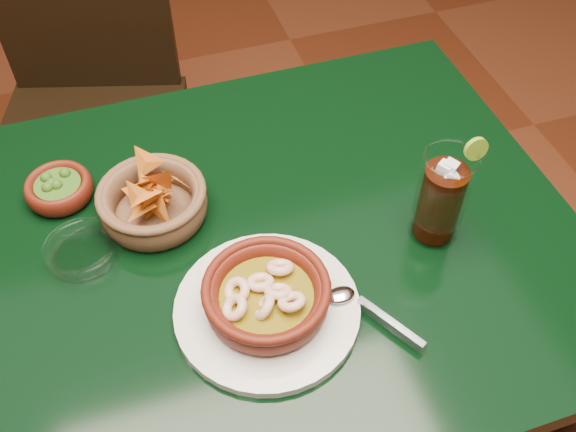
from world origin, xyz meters
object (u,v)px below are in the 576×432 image
object	(u,v)px
chip_basket	(153,202)
shrimp_plate	(267,299)
dining_chair	(90,104)
cola_drink	(441,197)
dining_table	(204,290)

from	to	relation	value
chip_basket	shrimp_plate	bearing A→B (deg)	-63.02
dining_chair	cola_drink	world-z (taller)	dining_chair
chip_basket	cola_drink	xyz separation A→B (m)	(0.41, -0.17, 0.05)
shrimp_plate	cola_drink	distance (m)	0.30
dining_table	shrimp_plate	size ratio (longest dim) A/B	3.78
dining_table	shrimp_plate	xyz separation A→B (m)	(0.07, -0.13, 0.13)
dining_chair	shrimp_plate	size ratio (longest dim) A/B	2.99
dining_table	shrimp_plate	world-z (taller)	shrimp_plate
dining_table	shrimp_plate	bearing A→B (deg)	-61.41
dining_table	chip_basket	size ratio (longest dim) A/B	5.88
chip_basket	cola_drink	distance (m)	0.44
cola_drink	dining_chair	bearing A→B (deg)	122.25
shrimp_plate	dining_table	bearing A→B (deg)	118.59
cola_drink	dining_table	bearing A→B (deg)	168.61
dining_chair	shrimp_plate	distance (m)	0.90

